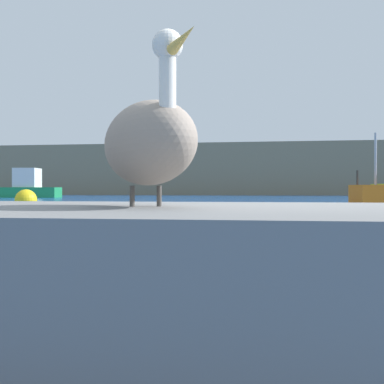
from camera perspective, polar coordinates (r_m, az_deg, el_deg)
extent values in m
plane|color=#194C93|center=(4.06, 12.83, -11.21)|extent=(260.00, 260.00, 0.00)
cube|color=#7F755B|center=(70.18, 9.87, 2.32)|extent=(140.00, 12.97, 6.41)
cube|color=slate|center=(3.15, -4.73, -8.04)|extent=(3.86, 2.43, 0.71)
ellipsoid|color=gray|center=(3.13, -4.73, 5.19)|extent=(0.94, 1.16, 0.49)
cylinder|color=white|center=(2.81, -2.65, 10.99)|extent=(0.09, 0.09, 0.36)
sphere|color=white|center=(2.86, -2.65, 15.52)|extent=(0.16, 0.16, 0.16)
cone|color=gold|center=(2.63, -1.00, 16.18)|extent=(0.21, 0.31, 0.09)
cylinder|color=#4C4742|center=(3.19, -3.55, -0.43)|extent=(0.03, 0.03, 0.13)
cylinder|color=#4C4742|center=(3.15, -6.45, -0.45)|extent=(0.03, 0.03, 0.13)
cylinder|color=#B2B2B2|center=(27.17, 19.11, 3.39)|extent=(0.12, 0.12, 2.52)
cylinder|color=#3F382D|center=(26.73, 17.33, 1.49)|extent=(0.10, 0.10, 0.70)
cube|color=#1E8C4C|center=(51.54, -18.46, -0.04)|extent=(8.31, 3.90, 0.93)
cube|color=silver|center=(51.19, -17.28, 1.47)|extent=(2.37, 2.63, 1.76)
sphere|color=yellow|center=(19.97, -17.41, -0.85)|extent=(0.79, 0.79, 0.79)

